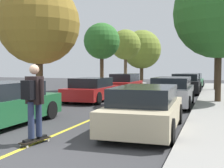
% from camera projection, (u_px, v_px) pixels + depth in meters
% --- Properties ---
extents(ground, '(80.00, 80.00, 0.00)m').
position_uv_depth(ground, '(5.00, 156.00, 5.96)').
color(ground, '#353538').
extents(center_line, '(0.12, 39.20, 0.01)m').
position_uv_depth(center_line, '(86.00, 122.00, 9.73)').
color(center_line, gold).
rests_on(center_line, ground).
extents(parked_car_left_nearest, '(1.87, 4.69, 1.37)m').
position_uv_depth(parked_car_left_nearest, '(0.00, 105.00, 8.95)').
color(parked_car_left_nearest, '#1E5B33').
rests_on(parked_car_left_nearest, ground).
extents(parked_car_left_near, '(2.03, 4.05, 1.27)m').
position_uv_depth(parked_car_left_near, '(91.00, 90.00, 15.66)').
color(parked_car_left_near, maroon).
rests_on(parked_car_left_near, ground).
extents(parked_car_left_far, '(1.91, 4.35, 1.37)m').
position_uv_depth(parked_car_left_far, '(125.00, 83.00, 21.52)').
color(parked_car_left_far, maroon).
rests_on(parked_car_left_far, ground).
extents(parked_car_right_nearest, '(2.03, 4.22, 1.28)m').
position_uv_depth(parked_car_right_nearest, '(145.00, 109.00, 8.32)').
color(parked_car_right_nearest, '#BCAD89').
rests_on(parked_car_right_nearest, ground).
extents(parked_car_right_near, '(1.92, 4.32, 1.37)m').
position_uv_depth(parked_car_right_near, '(172.00, 91.00, 13.75)').
color(parked_car_right_near, '#B7B7BC').
rests_on(parked_car_right_near, ground).
extents(parked_car_right_far, '(2.04, 4.56, 1.39)m').
position_uv_depth(parked_car_right_far, '(186.00, 84.00, 20.50)').
color(parked_car_right_far, black).
rests_on(parked_car_right_far, ground).
extents(parked_car_right_farthest, '(2.04, 4.14, 1.33)m').
position_uv_depth(parked_car_right_farthest, '(191.00, 81.00, 25.97)').
color(parked_car_right_farthest, '#1E5B33').
rests_on(parked_car_right_farthest, ground).
extents(street_tree_left_nearest, '(4.11, 4.11, 5.94)m').
position_uv_depth(street_tree_left_nearest, '(39.00, 24.00, 14.45)').
color(street_tree_left_nearest, '#4C3823').
rests_on(street_tree_left_nearest, sidewalk_left).
extents(street_tree_left_near, '(2.83, 2.83, 5.17)m').
position_uv_depth(street_tree_left_near, '(102.00, 41.00, 22.63)').
color(street_tree_left_near, '#4C3823').
rests_on(street_tree_left_near, sidewalk_left).
extents(street_tree_left_far, '(3.00, 3.00, 5.47)m').
position_uv_depth(street_tree_left_far, '(126.00, 45.00, 28.76)').
color(street_tree_left_far, brown).
rests_on(street_tree_left_far, sidewalk_left).
extents(street_tree_left_farthest, '(4.69, 4.69, 6.25)m').
position_uv_depth(street_tree_left_farthest, '(142.00, 50.00, 35.26)').
color(street_tree_left_farthest, '#4C3823').
rests_on(street_tree_left_farthest, sidewalk_left).
extents(street_tree_right_nearest, '(4.53, 4.53, 6.66)m').
position_uv_depth(street_tree_right_nearest, '(219.00, 13.00, 14.24)').
color(street_tree_right_nearest, '#3D2D1E').
rests_on(street_tree_right_nearest, sidewalk_right).
extents(street_tree_right_near, '(3.15, 3.15, 6.38)m').
position_uv_depth(street_tree_right_near, '(217.00, 27.00, 21.99)').
color(street_tree_right_near, '#3D2D1E').
rests_on(street_tree_right_near, sidewalk_right).
extents(fire_hydrant, '(0.20, 0.20, 0.70)m').
position_uv_depth(fire_hydrant, '(33.00, 97.00, 13.17)').
color(fire_hydrant, '#B2140F').
rests_on(fire_hydrant, sidewalk_left).
extents(skateboard, '(0.39, 0.87, 0.10)m').
position_uv_depth(skateboard, '(35.00, 140.00, 6.91)').
color(skateboard, black).
rests_on(skateboard, ground).
extents(skateboarder, '(0.59, 0.71, 1.79)m').
position_uv_depth(skateboarder, '(34.00, 97.00, 6.82)').
color(skateboarder, black).
rests_on(skateboarder, skateboard).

